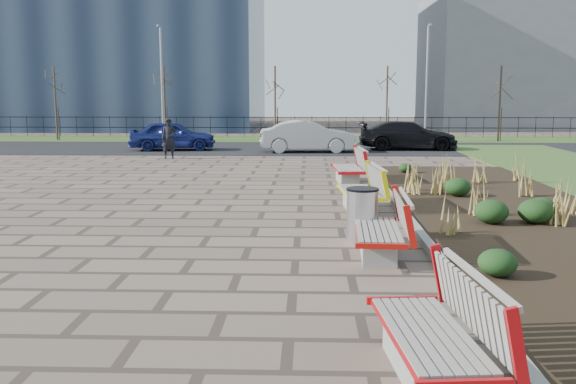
{
  "coord_description": "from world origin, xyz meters",
  "views": [
    {
      "loc": [
        1.89,
        -8.32,
        2.68
      ],
      "look_at": [
        1.5,
        3.0,
        0.9
      ],
      "focal_mm": 40.0,
      "sensor_mm": 36.0,
      "label": 1
    }
  ],
  "objects_px": {
    "bench_a": "(428,327)",
    "car_black": "(408,135)",
    "lamp_west": "(162,85)",
    "bench_b": "(378,227)",
    "bench_d": "(347,166)",
    "lamp_east": "(427,85)",
    "car_blue": "(173,136)",
    "bench_c": "(359,189)",
    "car_silver": "(308,136)",
    "pedestrian": "(169,138)",
    "litter_bin": "(362,216)"
  },
  "relations": [
    {
      "from": "bench_a",
      "to": "car_black",
      "type": "bearing_deg",
      "value": 76.5
    },
    {
      "from": "bench_a",
      "to": "lamp_west",
      "type": "bearing_deg",
      "value": 102.07
    },
    {
      "from": "bench_a",
      "to": "lamp_west",
      "type": "xyz_separation_m",
      "value": [
        -9.0,
        28.56,
        2.54
      ]
    },
    {
      "from": "bench_b",
      "to": "lamp_west",
      "type": "distance_m",
      "value": 25.8
    },
    {
      "from": "bench_d",
      "to": "lamp_east",
      "type": "height_order",
      "value": "lamp_east"
    },
    {
      "from": "bench_a",
      "to": "lamp_west",
      "type": "relative_size",
      "value": 0.35
    },
    {
      "from": "car_blue",
      "to": "lamp_east",
      "type": "height_order",
      "value": "lamp_east"
    },
    {
      "from": "car_blue",
      "to": "bench_c",
      "type": "bearing_deg",
      "value": -160.77
    },
    {
      "from": "car_silver",
      "to": "car_black",
      "type": "bearing_deg",
      "value": -76.56
    },
    {
      "from": "pedestrian",
      "to": "lamp_east",
      "type": "relative_size",
      "value": 0.27
    },
    {
      "from": "bench_a",
      "to": "car_black",
      "type": "relative_size",
      "value": 0.46
    },
    {
      "from": "bench_b",
      "to": "pedestrian",
      "type": "bearing_deg",
      "value": 116.33
    },
    {
      "from": "bench_d",
      "to": "litter_bin",
      "type": "relative_size",
      "value": 2.17
    },
    {
      "from": "bench_a",
      "to": "pedestrian",
      "type": "distance_m",
      "value": 20.99
    },
    {
      "from": "car_blue",
      "to": "car_silver",
      "type": "height_order",
      "value": "car_silver"
    },
    {
      "from": "litter_bin",
      "to": "pedestrian",
      "type": "distance_m",
      "value": 15.81
    },
    {
      "from": "bench_d",
      "to": "bench_b",
      "type": "bearing_deg",
      "value": -93.79
    },
    {
      "from": "bench_d",
      "to": "car_black",
      "type": "height_order",
      "value": "car_black"
    },
    {
      "from": "litter_bin",
      "to": "lamp_east",
      "type": "height_order",
      "value": "lamp_east"
    },
    {
      "from": "car_black",
      "to": "lamp_west",
      "type": "height_order",
      "value": "lamp_west"
    },
    {
      "from": "bench_b",
      "to": "car_black",
      "type": "height_order",
      "value": "car_black"
    },
    {
      "from": "bench_c",
      "to": "car_black",
      "type": "height_order",
      "value": "car_black"
    },
    {
      "from": "bench_d",
      "to": "car_silver",
      "type": "bearing_deg",
      "value": 93.27
    },
    {
      "from": "car_blue",
      "to": "lamp_west",
      "type": "bearing_deg",
      "value": 10.05
    },
    {
      "from": "lamp_west",
      "to": "lamp_east",
      "type": "xyz_separation_m",
      "value": [
        14.0,
        0.0,
        0.0
      ]
    },
    {
      "from": "car_black",
      "to": "car_blue",
      "type": "bearing_deg",
      "value": 93.32
    },
    {
      "from": "bench_b",
      "to": "lamp_west",
      "type": "bearing_deg",
      "value": 113.0
    },
    {
      "from": "pedestrian",
      "to": "car_black",
      "type": "distance_m",
      "value": 11.06
    },
    {
      "from": "bench_b",
      "to": "litter_bin",
      "type": "distance_m",
      "value": 1.0
    },
    {
      "from": "bench_d",
      "to": "car_silver",
      "type": "relative_size",
      "value": 0.5
    },
    {
      "from": "bench_c",
      "to": "car_silver",
      "type": "height_order",
      "value": "car_silver"
    },
    {
      "from": "car_silver",
      "to": "bench_a",
      "type": "bearing_deg",
      "value": 179.61
    },
    {
      "from": "bench_c",
      "to": "litter_bin",
      "type": "distance_m",
      "value": 3.11
    },
    {
      "from": "pedestrian",
      "to": "car_black",
      "type": "xyz_separation_m",
      "value": [
        10.21,
        4.25,
        -0.14
      ]
    },
    {
      "from": "bench_d",
      "to": "lamp_west",
      "type": "bearing_deg",
      "value": 116.38
    },
    {
      "from": "bench_c",
      "to": "lamp_west",
      "type": "relative_size",
      "value": 0.35
    },
    {
      "from": "pedestrian",
      "to": "lamp_west",
      "type": "bearing_deg",
      "value": 93.31
    },
    {
      "from": "litter_bin",
      "to": "car_silver",
      "type": "bearing_deg",
      "value": 93.39
    },
    {
      "from": "litter_bin",
      "to": "bench_a",
      "type": "bearing_deg",
      "value": -88.19
    },
    {
      "from": "bench_a",
      "to": "car_blue",
      "type": "relative_size",
      "value": 0.54
    },
    {
      "from": "car_silver",
      "to": "lamp_east",
      "type": "bearing_deg",
      "value": -50.06
    },
    {
      "from": "lamp_west",
      "to": "bench_c",
      "type": "bearing_deg",
      "value": -65.73
    },
    {
      "from": "bench_a",
      "to": "bench_c",
      "type": "height_order",
      "value": "same"
    },
    {
      "from": "bench_a",
      "to": "lamp_east",
      "type": "height_order",
      "value": "lamp_east"
    },
    {
      "from": "litter_bin",
      "to": "lamp_east",
      "type": "relative_size",
      "value": 0.16
    },
    {
      "from": "bench_a",
      "to": "car_silver",
      "type": "height_order",
      "value": "car_silver"
    },
    {
      "from": "bench_a",
      "to": "litter_bin",
      "type": "distance_m",
      "value": 5.5
    },
    {
      "from": "car_black",
      "to": "bench_d",
      "type": "bearing_deg",
      "value": 162.63
    },
    {
      "from": "bench_b",
      "to": "car_silver",
      "type": "relative_size",
      "value": 0.5
    },
    {
      "from": "litter_bin",
      "to": "car_silver",
      "type": "distance_m",
      "value": 17.25
    }
  ]
}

